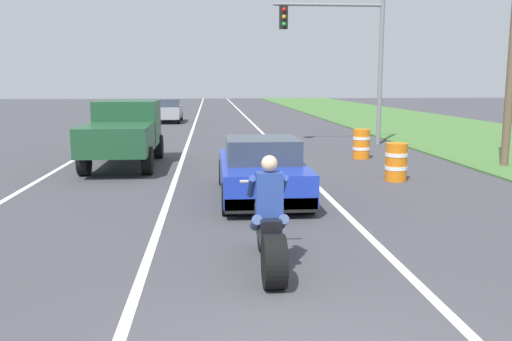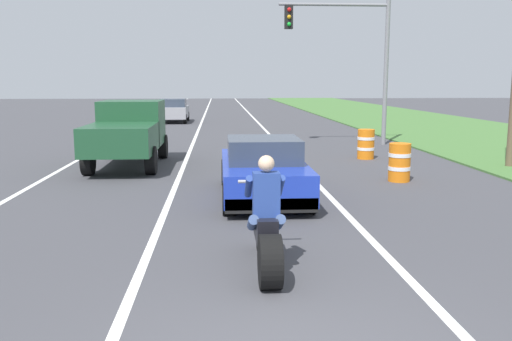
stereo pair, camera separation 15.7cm
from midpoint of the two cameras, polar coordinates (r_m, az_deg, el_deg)
lane_stripe_left_solid at (r=25.14m, az=-14.50°, el=3.09°), size 0.14×120.00×0.01m
lane_stripe_right_solid at (r=24.85m, az=2.07°, el=3.31°), size 0.14×120.00×0.01m
lane_stripe_centre_dashed at (r=24.74m, az=-6.27°, el=3.23°), size 0.14×120.00×0.01m
grass_verge_right at (r=27.78m, az=23.35°, el=3.24°), size 10.00×120.00×0.06m
motorcycle_with_rider at (r=7.47m, az=1.67°, el=-6.23°), size 0.70×2.21×1.62m
sports_car_blue at (r=12.19m, az=1.10°, el=0.03°), size 1.84×4.30×1.37m
pickup_truck_left_lane_dark_green at (r=17.21m, az=-12.97°, el=4.11°), size 2.02×4.80×1.98m
traffic_light_mast_near at (r=22.84m, az=10.35°, el=12.66°), size 4.50×0.34×6.00m
construction_barrel_nearest at (r=14.76m, az=15.06°, el=0.84°), size 0.58×0.58×1.00m
construction_barrel_mid at (r=18.81m, az=11.64°, el=2.73°), size 0.58×0.58×1.00m
distant_car_far_ahead at (r=35.49m, az=-8.48°, el=6.26°), size 1.80×4.00×1.50m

